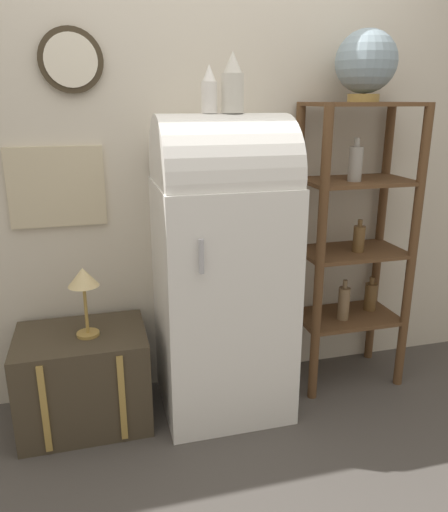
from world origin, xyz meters
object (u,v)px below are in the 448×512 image
object	(u,v)px
suitcase_trunk	(84,378)
vase_left	(209,91)
globe	(366,63)
vase_center	(233,85)
refrigerator	(223,264)
desk_lamp	(84,283)

from	to	relation	value
suitcase_trunk	vase_left	world-z (taller)	vase_left
globe	vase_center	distance (m)	0.73
refrigerator	globe	world-z (taller)	globe
globe	desk_lamp	bearing A→B (deg)	-176.67
vase_left	vase_center	size ratio (longest dim) A/B	0.79
suitcase_trunk	vase_left	bearing A→B (deg)	-1.52
globe	vase_center	bearing A→B (deg)	-173.03
vase_left	vase_center	world-z (taller)	vase_center
vase_center	desk_lamp	size ratio (longest dim) A/B	0.77
globe	suitcase_trunk	bearing A→B (deg)	-177.72
refrigerator	desk_lamp	distance (m)	0.69
globe	desk_lamp	world-z (taller)	globe
vase_center	refrigerator	bearing A→B (deg)	173.24
refrigerator	globe	bearing A→B (deg)	6.14
refrigerator	desk_lamp	world-z (taller)	refrigerator
refrigerator	suitcase_trunk	world-z (taller)	refrigerator
vase_center	vase_left	bearing A→B (deg)	174.13
globe	vase_left	bearing A→B (deg)	-174.68
suitcase_trunk	globe	xyz separation A→B (m)	(1.49, 0.06, 1.53)
globe	vase_left	distance (m)	0.84
vase_center	desk_lamp	bearing A→B (deg)	179.71
refrigerator	vase_center	distance (m)	0.86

